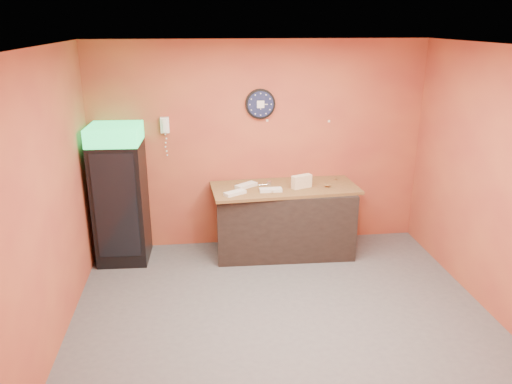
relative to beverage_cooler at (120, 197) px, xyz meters
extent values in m
plane|color=#47474C|center=(1.85, -1.61, -0.88)|extent=(4.50, 4.50, 0.00)
cube|color=#B55A33|center=(1.85, 0.39, 0.52)|extent=(4.50, 0.02, 2.80)
cube|color=#B55A33|center=(-0.40, -1.61, 0.52)|extent=(0.02, 4.00, 2.80)
cube|color=#B55A33|center=(4.10, -1.61, 0.52)|extent=(0.02, 4.00, 2.80)
cube|color=white|center=(1.85, -1.61, 1.92)|extent=(4.50, 4.00, 0.02)
cube|color=black|center=(0.00, 0.04, -0.09)|extent=(0.66, 0.66, 1.58)
cube|color=#19DA60|center=(0.00, 0.04, 0.81)|extent=(0.66, 0.66, 0.23)
cube|color=black|center=(0.01, -0.28, -0.02)|extent=(0.52, 0.04, 1.35)
cube|color=black|center=(2.13, -0.01, -0.43)|extent=(1.83, 0.86, 0.90)
cylinder|color=black|center=(1.85, 0.37, 1.09)|extent=(0.40, 0.05, 0.40)
cylinder|color=#0F1433|center=(1.85, 0.34, 1.09)|extent=(0.34, 0.01, 0.34)
cube|color=white|center=(1.85, 0.33, 1.09)|extent=(0.10, 0.00, 0.10)
cube|color=white|center=(0.60, 0.35, 0.85)|extent=(0.11, 0.07, 0.21)
cube|color=white|center=(0.60, 0.30, 0.85)|extent=(0.05, 0.04, 0.17)
cube|color=brown|center=(2.13, -0.01, 0.04)|extent=(1.96, 0.92, 0.04)
cube|color=beige|center=(2.34, -0.09, 0.09)|extent=(0.28, 0.19, 0.06)
cube|color=beige|center=(2.34, -0.09, 0.15)|extent=(0.28, 0.19, 0.06)
cube|color=beige|center=(2.34, -0.09, 0.20)|extent=(0.28, 0.19, 0.06)
cube|color=silver|center=(1.45, -0.25, 0.08)|extent=(0.30, 0.24, 0.04)
cube|color=silver|center=(1.92, -0.19, 0.08)|extent=(0.29, 0.12, 0.04)
cube|color=silver|center=(1.62, 0.03, 0.08)|extent=(0.31, 0.28, 0.04)
cylinder|color=silver|center=(1.94, 0.07, 0.09)|extent=(0.06, 0.06, 0.06)
camera|label=1|loc=(1.00, -6.16, 2.14)|focal=35.00mm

